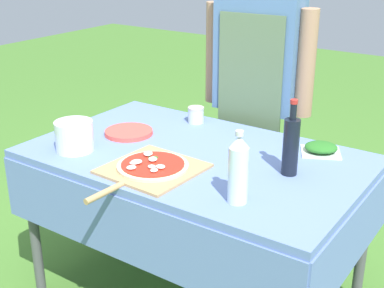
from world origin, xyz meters
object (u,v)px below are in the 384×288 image
(water_bottle, at_px, (238,169))
(pizza_on_peel, at_px, (151,168))
(mixing_tub, at_px, (74,136))
(plate_stack, at_px, (129,132))
(sauce_jar, at_px, (196,116))
(person_cook, at_px, (257,82))
(herb_container, at_px, (321,148))
(oil_bottle, at_px, (291,145))
(prep_table, at_px, (195,171))

(water_bottle, bearing_deg, pizza_on_peel, 175.40)
(mixing_tub, relative_size, plate_stack, 0.73)
(pizza_on_peel, height_order, mixing_tub, mixing_tub)
(pizza_on_peel, relative_size, water_bottle, 2.03)
(sauce_jar, bearing_deg, mixing_tub, -111.02)
(mixing_tub, bearing_deg, pizza_on_peel, 2.52)
(person_cook, height_order, herb_container, person_cook)
(person_cook, relative_size, pizza_on_peel, 2.89)
(oil_bottle, distance_m, herb_container, 0.30)
(prep_table, bearing_deg, person_cook, 93.58)
(prep_table, distance_m, oil_bottle, 0.47)
(mixing_tub, bearing_deg, prep_table, 30.54)
(herb_container, xyz_separation_m, sauce_jar, (-0.67, 0.02, 0.01))
(oil_bottle, xyz_separation_m, herb_container, (0.02, 0.28, -0.10))
(oil_bottle, xyz_separation_m, plate_stack, (-0.82, -0.02, -0.11))
(oil_bottle, xyz_separation_m, sauce_jar, (-0.65, 0.30, -0.09))
(water_bottle, xyz_separation_m, herb_container, (0.07, 0.60, -0.11))
(prep_table, height_order, person_cook, person_cook)
(pizza_on_peel, bearing_deg, oil_bottle, 34.45)
(mixing_tub, xyz_separation_m, plate_stack, (0.06, 0.29, -0.06))
(mixing_tub, bearing_deg, oil_bottle, 19.17)
(water_bottle, bearing_deg, sauce_jar, 133.90)
(person_cook, xyz_separation_m, oil_bottle, (0.46, -0.59, -0.05))
(pizza_on_peel, distance_m, mixing_tub, 0.41)
(herb_container, distance_m, mixing_tub, 1.08)
(plate_stack, bearing_deg, pizza_on_peel, -37.57)
(oil_bottle, bearing_deg, person_cook, 128.25)
(water_bottle, distance_m, sauce_jar, 0.87)
(sauce_jar, bearing_deg, herb_container, -1.78)
(prep_table, height_order, plate_stack, plate_stack)
(sauce_jar, bearing_deg, prep_table, -56.31)
(water_bottle, xyz_separation_m, sauce_jar, (-0.60, 0.62, -0.09))
(prep_table, xyz_separation_m, plate_stack, (-0.39, 0.02, 0.09))
(herb_container, distance_m, sauce_jar, 0.67)
(oil_bottle, relative_size, sauce_jar, 3.79)
(pizza_on_peel, distance_m, oil_bottle, 0.56)
(person_cook, distance_m, herb_container, 0.60)
(oil_bottle, bearing_deg, pizza_on_peel, -148.49)
(pizza_on_peel, relative_size, mixing_tub, 3.28)
(water_bottle, relative_size, sauce_jar, 3.33)
(person_cook, relative_size, water_bottle, 5.86)
(mixing_tub, distance_m, plate_stack, 0.30)
(person_cook, bearing_deg, oil_bottle, 123.79)
(water_bottle, distance_m, plate_stack, 0.83)
(water_bottle, bearing_deg, mixing_tub, 178.93)
(pizza_on_peel, bearing_deg, person_cook, 92.53)
(prep_table, xyz_separation_m, herb_container, (0.45, 0.32, 0.11))
(water_bottle, height_order, sauce_jar, water_bottle)
(water_bottle, relative_size, herb_container, 1.25)
(herb_container, relative_size, mixing_tub, 1.29)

